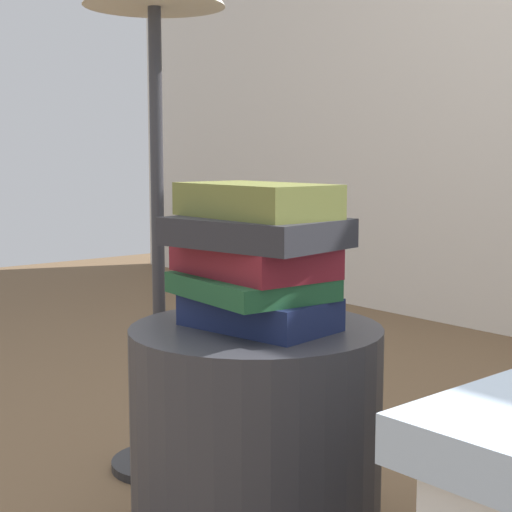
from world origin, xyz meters
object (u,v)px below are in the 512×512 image
object	(u,v)px
book_charcoal	(256,232)
book_olive	(258,200)
side_table	(256,445)
book_maroon	(255,259)
book_navy	(259,312)
book_forest	(250,286)

from	to	relation	value
book_charcoal	book_olive	xyz separation A→B (m)	(-0.01, 0.01, 0.05)
side_table	book_maroon	bearing A→B (deg)	157.48
book_olive	book_navy	bearing A→B (deg)	-24.73
book_maroon	book_olive	bearing A→B (deg)	9.29
book_forest	book_charcoal	world-z (taller)	book_charcoal
book_navy	book_maroon	xyz separation A→B (m)	(-0.02, 0.00, 0.09)
book_navy	book_olive	size ratio (longest dim) A/B	0.91
book_forest	book_olive	bearing A→B (deg)	79.19
side_table	book_navy	distance (m)	0.25
book_navy	book_charcoal	xyz separation A→B (m)	(0.00, -0.01, 0.14)
book_maroon	book_charcoal	xyz separation A→B (m)	(0.02, -0.01, 0.05)
book_forest	book_olive	distance (m)	0.15
side_table	book_navy	size ratio (longest dim) A/B	1.76
book_navy	book_charcoal	size ratio (longest dim) A/B	0.90
side_table	book_maroon	size ratio (longest dim) A/B	1.61
side_table	book_charcoal	distance (m)	0.40
book_maroon	book_charcoal	bearing A→B (deg)	-30.57
book_forest	book_charcoal	xyz separation A→B (m)	(0.02, 0.00, 0.10)
book_navy	book_charcoal	distance (m)	0.14
book_navy	book_charcoal	bearing A→B (deg)	-82.93
side_table	book_charcoal	bearing A→B (deg)	-38.76
book_charcoal	book_olive	size ratio (longest dim) A/B	1.02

